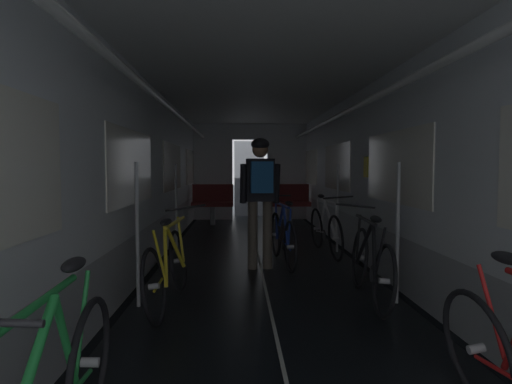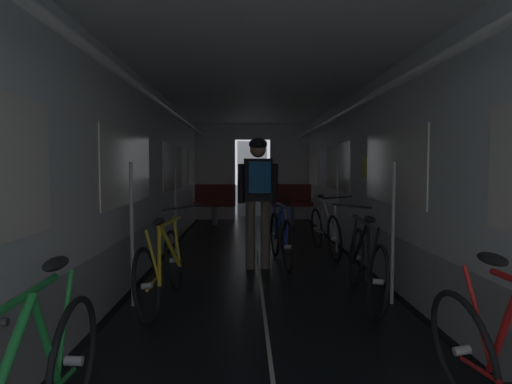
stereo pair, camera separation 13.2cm
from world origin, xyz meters
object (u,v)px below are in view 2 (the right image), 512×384
(person_cyclist_aisle, at_px, (258,188))
(bench_seat_far_right, at_px, (291,200))
(bicycle_yellow, at_px, (163,267))
(bicycle_black, at_px, (365,264))
(bench_seat_far_left, at_px, (215,200))
(bicycle_white, at_px, (325,230))
(bicycle_blue_in_aisle, at_px, (281,237))

(person_cyclist_aisle, bearing_deg, bench_seat_far_right, 78.54)
(bicycle_yellow, bearing_deg, bicycle_black, 2.30)
(person_cyclist_aisle, bearing_deg, bicycle_yellow, -123.13)
(bench_seat_far_left, distance_m, bicycle_white, 4.06)
(bench_seat_far_right, relative_size, person_cyclist_aisle, 0.57)
(bicycle_yellow, xyz_separation_m, person_cyclist_aisle, (0.97, 1.49, 0.69))
(bench_seat_far_left, distance_m, bicycle_black, 6.20)
(bench_seat_far_right, xyz_separation_m, bicycle_black, (0.13, -5.88, -0.19))
(bench_seat_far_left, height_order, bench_seat_far_right, same)
(bicycle_white, distance_m, bicycle_yellow, 3.15)
(bench_seat_far_right, xyz_separation_m, bicycle_blue_in_aisle, (-0.58, -4.21, -0.18))
(bench_seat_far_right, relative_size, bicycle_white, 0.58)
(bicycle_white, bearing_deg, bench_seat_far_left, 118.70)
(bench_seat_far_left, xyz_separation_m, bicycle_blue_in_aisle, (1.22, -4.21, -0.18))
(bicycle_yellow, distance_m, person_cyclist_aisle, 1.91)
(bench_seat_far_left, xyz_separation_m, bicycle_white, (1.95, -3.56, -0.18))
(person_cyclist_aisle, bearing_deg, bicycle_black, -53.61)
(bicycle_yellow, bearing_deg, bicycle_white, 49.85)
(bicycle_white, bearing_deg, bicycle_blue_in_aisle, -138.46)
(bicycle_yellow, bearing_deg, bench_seat_far_left, 89.23)
(bicycle_yellow, distance_m, bicycle_blue_in_aisle, 2.18)
(bicycle_white, height_order, person_cyclist_aisle, person_cyclist_aisle)
(bicycle_black, height_order, person_cyclist_aisle, person_cyclist_aisle)
(person_cyclist_aisle, bearing_deg, bicycle_blue_in_aisle, 39.40)
(bench_seat_far_right, distance_m, bicycle_blue_in_aisle, 4.25)
(bench_seat_far_right, height_order, bicycle_white, bench_seat_far_right)
(bench_seat_far_right, distance_m, bicycle_black, 5.89)
(bench_seat_far_right, distance_m, person_cyclist_aisle, 4.59)
(bicycle_black, height_order, bicycle_blue_in_aisle, bicycle_black)
(bicycle_white, relative_size, bicycle_blue_in_aisle, 1.00)
(bench_seat_far_right, xyz_separation_m, person_cyclist_aisle, (-0.91, -4.47, 0.50))
(bicycle_white, height_order, bicycle_blue_in_aisle, bicycle_white)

